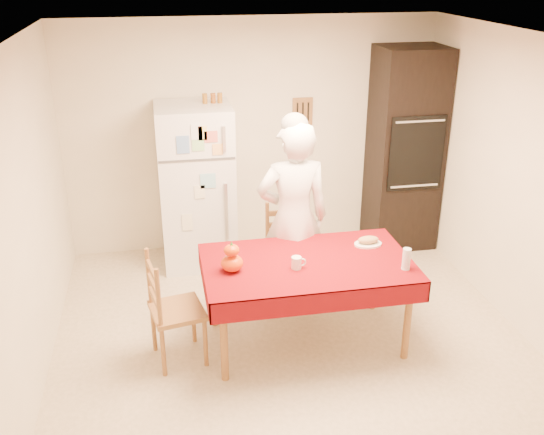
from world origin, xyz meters
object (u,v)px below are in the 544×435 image
object	(u,v)px
refrigerator	(197,186)
seated_woman	(293,219)
dining_table	(307,269)
wine_glass	(406,259)
bread_plate	(368,244)
chair_far	(288,250)
oven_cabinet	(405,150)
coffee_mug	(296,263)
chair_left	(169,306)
pumpkin_lower	(232,263)

from	to	relation	value
refrigerator	seated_woman	size ratio (longest dim) A/B	0.95
dining_table	seated_woman	distance (m)	0.60
wine_glass	bread_plate	bearing A→B (deg)	107.90
chair_far	wine_glass	world-z (taller)	chair_far
oven_cabinet	coffee_mug	distance (m)	2.46
chair_far	seated_woman	bearing A→B (deg)	-83.78
chair_left	seated_woman	world-z (taller)	seated_woman
refrigerator	bread_plate	size ratio (longest dim) A/B	7.08
seated_woman	wine_glass	distance (m)	1.11
seated_woman	coffee_mug	world-z (taller)	seated_woman
chair_left	pumpkin_lower	size ratio (longest dim) A/B	5.37
chair_far	wine_glass	distance (m)	1.29
chair_left	coffee_mug	world-z (taller)	chair_left
dining_table	bread_plate	bearing A→B (deg)	18.92
dining_table	pumpkin_lower	xyz separation A→B (m)	(-0.62, -0.04, 0.14)
oven_cabinet	wine_glass	world-z (taller)	oven_cabinet
seated_woman	oven_cabinet	bearing A→B (deg)	-142.36
refrigerator	bread_plate	bearing A→B (deg)	-47.55
pumpkin_lower	seated_woman	bearing A→B (deg)	44.04
coffee_mug	refrigerator	bearing A→B (deg)	110.19
dining_table	coffee_mug	xyz separation A→B (m)	(-0.11, -0.10, 0.12)
coffee_mug	bread_plate	xyz separation A→B (m)	(0.70, 0.30, -0.04)
seated_woman	wine_glass	xyz separation A→B (m)	(0.73, -0.83, -0.05)
refrigerator	seated_woman	distance (m)	1.36
seated_woman	pumpkin_lower	size ratio (longest dim) A/B	10.14
chair_left	seated_woman	size ratio (longest dim) A/B	0.53
dining_table	chair_far	bearing A→B (deg)	90.09
oven_cabinet	coffee_mug	size ratio (longest dim) A/B	22.00
wine_glass	bread_plate	world-z (taller)	wine_glass
pumpkin_lower	bread_plate	size ratio (longest dim) A/B	0.74
oven_cabinet	chair_left	distance (m)	3.25
wine_glass	pumpkin_lower	bearing A→B (deg)	170.45
coffee_mug	wine_glass	world-z (taller)	wine_glass
coffee_mug	wine_glass	size ratio (longest dim) A/B	0.57
coffee_mug	pumpkin_lower	size ratio (longest dim) A/B	0.56
oven_cabinet	pumpkin_lower	bearing A→B (deg)	-140.38
refrigerator	pumpkin_lower	bearing A→B (deg)	-85.08
wine_glass	seated_woman	bearing A→B (deg)	131.14
refrigerator	pumpkin_lower	distance (m)	1.72
chair_left	pumpkin_lower	bearing A→B (deg)	-98.89
refrigerator	chair_far	distance (m)	1.26
wine_glass	chair_left	bearing A→B (deg)	173.65
chair_left	pumpkin_lower	world-z (taller)	chair_left
chair_far	seated_woman	world-z (taller)	seated_woman
refrigerator	bread_plate	distance (m)	2.01
oven_cabinet	refrigerator	bearing A→B (deg)	-178.82
seated_woman	pumpkin_lower	bearing A→B (deg)	44.09
wine_glass	refrigerator	bearing A→B (deg)	127.69
chair_far	chair_left	world-z (taller)	same
dining_table	bread_plate	distance (m)	0.62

